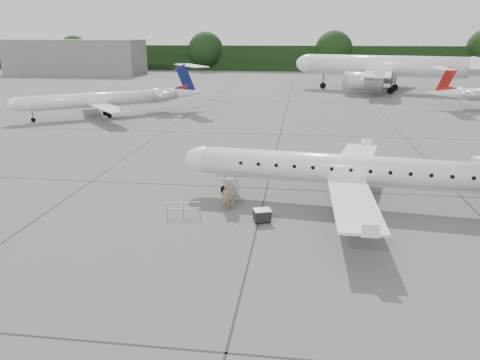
# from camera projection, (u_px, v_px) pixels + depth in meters

# --- Properties ---
(ground) EXTENTS (320.00, 320.00, 0.00)m
(ground) POSITION_uv_depth(u_px,v_px,m) (320.00, 227.00, 29.79)
(ground) COLOR #5F605D
(ground) RESTS_ON ground
(treeline) EXTENTS (260.00, 4.00, 8.00)m
(treeline) POSITION_uv_depth(u_px,v_px,m) (309.00, 58.00, 151.53)
(treeline) COLOR black
(treeline) RESTS_ON ground
(terminal_building) EXTENTS (40.00, 14.00, 10.00)m
(terminal_building) POSITION_uv_depth(u_px,v_px,m) (76.00, 57.00, 141.14)
(terminal_building) COLOR slate
(terminal_building) RESTS_ON ground
(main_regional_jet) EXTENTS (30.15, 23.19, 7.21)m
(main_regional_jet) POSITION_uv_depth(u_px,v_px,m) (354.00, 155.00, 32.74)
(main_regional_jet) COLOR silver
(main_regional_jet) RESTS_ON ground
(airstair) EXTENTS (1.08, 2.27, 2.26)m
(airstair) POSITION_uv_depth(u_px,v_px,m) (231.00, 189.00, 33.40)
(airstair) COLOR silver
(airstair) RESTS_ON ground
(passenger) EXTENTS (0.70, 0.48, 1.85)m
(passenger) POSITION_uv_depth(u_px,v_px,m) (227.00, 198.00, 32.31)
(passenger) COLOR #846648
(passenger) RESTS_ON ground
(safety_railing) EXTENTS (2.16, 0.60, 1.00)m
(safety_railing) POSITION_uv_depth(u_px,v_px,m) (183.00, 210.00, 31.29)
(safety_railing) COLOR gray
(safety_railing) RESTS_ON ground
(baggage_cart) EXTENTS (1.27, 1.14, 0.91)m
(baggage_cart) POSITION_uv_depth(u_px,v_px,m) (262.00, 215.00, 30.42)
(baggage_cart) COLOR black
(baggage_cart) RESTS_ON ground
(bg_narrowbody) EXTENTS (48.22, 40.70, 14.79)m
(bg_narrowbody) POSITION_uv_depth(u_px,v_px,m) (386.00, 56.00, 96.87)
(bg_narrowbody) COLOR silver
(bg_narrowbody) RESTS_ON ground
(bg_regional_left) EXTENTS (33.61, 31.76, 7.15)m
(bg_regional_left) POSITION_uv_depth(u_px,v_px,m) (98.00, 92.00, 67.85)
(bg_regional_left) COLOR silver
(bg_regional_left) RESTS_ON ground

